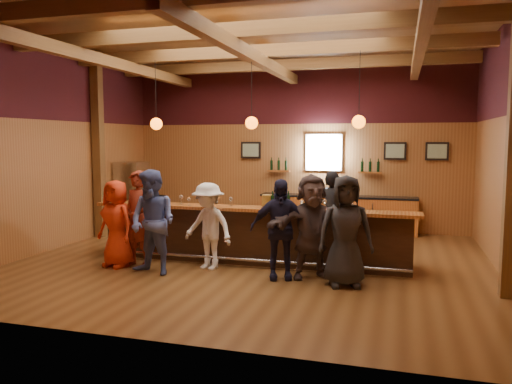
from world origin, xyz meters
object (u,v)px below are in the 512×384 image
at_px(bar_counter, 255,235).
at_px(customer_denim, 153,222).
at_px(customer_redvest, 138,219).
at_px(customer_white, 208,226).
at_px(bartender, 331,213).
at_px(ice_bucket, 267,201).
at_px(back_bar_cabinet, 337,214).
at_px(customer_brown, 312,226).
at_px(customer_orange, 116,224).
at_px(customer_navy, 280,229).
at_px(stainless_fridge, 132,196).
at_px(bottle_a, 273,201).
at_px(customer_dark, 345,231).

distance_m(bar_counter, customer_denim, 2.09).
bearing_deg(bar_counter, customer_redvest, -153.00).
distance_m(customer_white, bartender, 2.75).
bearing_deg(ice_bucket, back_bar_cabinet, 77.06).
bearing_deg(customer_brown, customer_white, 149.44).
height_order(bar_counter, customer_orange, customer_orange).
relative_size(customer_navy, customer_brown, 0.96).
relative_size(customer_orange, bartender, 0.94).
distance_m(stainless_fridge, customer_redvest, 4.07).
distance_m(customer_denim, bottle_a, 2.24).
height_order(customer_brown, customer_dark, customer_dark).
height_order(customer_redvest, customer_white, customer_redvest).
bearing_deg(customer_white, customer_dark, 9.22).
bearing_deg(customer_redvest, customer_denim, -25.76).
relative_size(customer_white, customer_brown, 0.89).
height_order(customer_orange, customer_brown, customer_brown).
xyz_separation_m(bar_counter, customer_dark, (1.90, -1.24, 0.39)).
height_order(back_bar_cabinet, customer_denim, customer_denim).
height_order(customer_redvest, bartender, customer_redvest).
relative_size(customer_white, customer_dark, 0.88).
bearing_deg(bar_counter, ice_bucket, -34.27).
distance_m(customer_navy, customer_dark, 1.13).
xyz_separation_m(customer_redvest, ice_bucket, (2.30, 0.80, 0.32)).
height_order(stainless_fridge, customer_dark, customer_dark).
distance_m(stainless_fridge, customer_dark, 7.05).
bearing_deg(bottle_a, bartender, 54.25).
xyz_separation_m(bar_counter, customer_denim, (-1.45, -1.45, 0.41)).
bearing_deg(customer_navy, customer_brown, 3.98).
distance_m(stainless_fridge, bottle_a, 5.31).
distance_m(customer_orange, customer_denim, 0.98).
bearing_deg(customer_brown, customer_dark, -56.18).
bearing_deg(bar_counter, customer_denim, -135.04).
relative_size(customer_brown, customer_dark, 0.99).
height_order(stainless_fridge, bottle_a, stainless_fridge).
xyz_separation_m(customer_denim, customer_navy, (2.22, 0.33, -0.07)).
distance_m(stainless_fridge, customer_brown, 6.37).
bearing_deg(ice_bucket, customer_redvest, -160.86).
xyz_separation_m(bar_counter, customer_redvest, (-1.99, -1.01, 0.38)).
height_order(bar_counter, stainless_fridge, stainless_fridge).
relative_size(customer_denim, ice_bucket, 8.03).
bearing_deg(ice_bucket, bar_counter, 145.73).
bearing_deg(stainless_fridge, customer_orange, -64.14).
distance_m(bar_counter, ice_bucket, 0.80).
xyz_separation_m(customer_navy, customer_dark, (1.13, -0.12, 0.05)).
height_order(customer_orange, customer_denim, customer_denim).
xyz_separation_m(back_bar_cabinet, customer_denim, (-2.63, -5.02, 0.46)).
bearing_deg(customer_dark, customer_orange, 163.22).
height_order(customer_brown, bottle_a, customer_brown).
bearing_deg(ice_bucket, customer_brown, -35.93).
relative_size(customer_navy, ice_bucket, 7.43).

